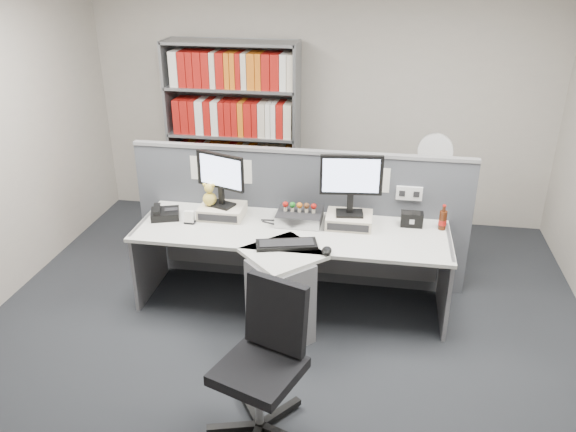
% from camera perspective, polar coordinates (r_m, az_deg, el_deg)
% --- Properties ---
extents(ground, '(5.50, 5.50, 0.00)m').
position_cam_1_polar(ground, '(4.48, -1.43, -14.27)').
color(ground, '#282B2F').
rests_on(ground, ground).
extents(room_shell, '(5.04, 5.54, 2.72)m').
position_cam_1_polar(room_shell, '(3.63, -1.73, 8.29)').
color(room_shell, '#B3ACA0').
rests_on(room_shell, ground).
extents(partition, '(3.00, 0.08, 1.27)m').
position_cam_1_polar(partition, '(5.19, 1.15, -0.00)').
color(partition, '#4C4F56').
rests_on(partition, ground).
extents(desk, '(2.60, 1.20, 0.72)m').
position_cam_1_polar(desk, '(4.70, -0.11, -5.42)').
color(desk, silver).
rests_on(desk, ground).
extents(monitor_riser_left, '(0.38, 0.31, 0.10)m').
position_cam_1_polar(monitor_riser_left, '(5.02, -6.54, 0.48)').
color(monitor_riser_left, beige).
rests_on(monitor_riser_left, desk).
extents(monitor_riser_right, '(0.38, 0.31, 0.10)m').
position_cam_1_polar(monitor_riser_right, '(4.85, 6.07, -0.40)').
color(monitor_riser_right, beige).
rests_on(monitor_riser_right, desk).
extents(monitor_left, '(0.44, 0.21, 0.47)m').
position_cam_1_polar(monitor_left, '(4.90, -6.71, 4.03)').
color(monitor_left, black).
rests_on(monitor_left, monitor_riser_left).
extents(monitor_right, '(0.51, 0.19, 0.52)m').
position_cam_1_polar(monitor_right, '(4.71, 6.27, 3.57)').
color(monitor_right, black).
rests_on(monitor_right, monitor_riser_right).
extents(desktop_pc, '(0.38, 0.34, 0.10)m').
position_cam_1_polar(desktop_pc, '(4.89, 1.17, -0.03)').
color(desktop_pc, black).
rests_on(desktop_pc, desk).
extents(figurines, '(0.29, 0.05, 0.09)m').
position_cam_1_polar(figurines, '(4.84, 1.15, 0.98)').
color(figurines, beige).
rests_on(figurines, desktop_pc).
extents(keyboard, '(0.51, 0.29, 0.03)m').
position_cam_1_polar(keyboard, '(4.50, -0.15, -2.81)').
color(keyboard, black).
rests_on(keyboard, desk).
extents(mouse, '(0.08, 0.12, 0.05)m').
position_cam_1_polar(mouse, '(4.40, 3.85, -3.45)').
color(mouse, black).
rests_on(mouse, desk).
extents(desk_phone, '(0.29, 0.28, 0.10)m').
position_cam_1_polar(desk_phone, '(5.09, -12.14, 0.25)').
color(desk_phone, black).
rests_on(desk_phone, desk).
extents(desk_calendar, '(0.09, 0.07, 0.11)m').
position_cam_1_polar(desk_calendar, '(4.94, -9.72, -0.19)').
color(desk_calendar, black).
rests_on(desk_calendar, desk).
extents(plush_toy, '(0.12, 0.12, 0.21)m').
position_cam_1_polar(plush_toy, '(4.99, -7.78, 1.97)').
color(plush_toy, gold).
rests_on(plush_toy, monitor_riser_left).
extents(speaker, '(0.18, 0.10, 0.12)m').
position_cam_1_polar(speaker, '(4.92, 12.15, -0.31)').
color(speaker, black).
rests_on(speaker, desk).
extents(cola_bottle, '(0.07, 0.07, 0.22)m').
position_cam_1_polar(cola_bottle, '(4.91, 15.07, -0.41)').
color(cola_bottle, '#3F190A').
rests_on(cola_bottle, desk).
extents(shelving_unit, '(1.41, 0.40, 2.00)m').
position_cam_1_polar(shelving_unit, '(6.34, -5.38, 7.72)').
color(shelving_unit, gray).
rests_on(shelving_unit, ground).
extents(filing_cabinet, '(0.45, 0.61, 0.70)m').
position_cam_1_polar(filing_cabinet, '(5.97, 13.64, -0.46)').
color(filing_cabinet, gray).
rests_on(filing_cabinet, ground).
extents(desk_fan, '(0.33, 0.20, 0.56)m').
position_cam_1_polar(desk_fan, '(5.71, 14.34, 5.91)').
color(desk_fan, white).
rests_on(desk_fan, filing_cabinet).
extents(office_chair, '(0.66, 0.67, 1.00)m').
position_cam_1_polar(office_chair, '(3.67, -2.27, -13.83)').
color(office_chair, silver).
rests_on(office_chair, ground).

